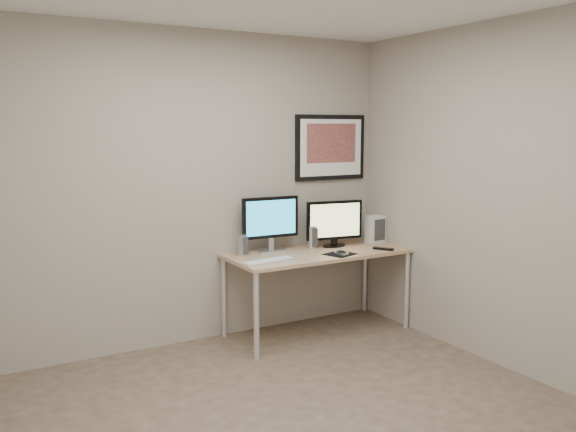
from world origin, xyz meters
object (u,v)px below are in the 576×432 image
Objects in this scene: desk at (317,259)px; monitor_large at (270,221)px; fan_unit at (375,229)px; monitor_tv at (334,222)px; speaker_left at (243,245)px; framed_art at (330,147)px; keyboard at (268,261)px; speaker_right at (312,237)px.

monitor_large is at bearing 149.62° from desk.
monitor_large reaches higher than fan_unit.
monitor_large is 0.99× the size of monitor_tv.
fan_unit is (0.46, -0.01, -0.10)m from monitor_tv.
monitor_tv is (0.60, -0.10, -0.04)m from monitor_large.
monitor_tv is 0.90m from speaker_left.
desk is at bearing -25.75° from speaker_left.
monitor_large is (-0.35, 0.21, 0.33)m from desk.
framed_art is 2.95× the size of fan_unit.
speaker_left is 1.35m from fan_unit.
framed_art reaches higher than keyboard.
monitor_tv reaches higher than speaker_right.
monitor_large is at bearing 168.74° from fan_unit.
fan_unit is at bearing 7.67° from desk.
speaker_right is at bearing 170.35° from fan_unit.
monitor_tv is at bearing -7.29° from monitor_large.
speaker_left reaches higher than keyboard.
framed_art reaches higher than monitor_tv.
monitor_large is at bearing 52.22° from keyboard.
fan_unit reaches higher than speaker_left.
monitor_large is 1.08m from fan_unit.
fan_unit reaches higher than keyboard.
monitor_tv reaches higher than desk.
monitor_large reaches higher than keyboard.
speaker_left is (-0.99, -0.16, -0.80)m from framed_art.
monitor_large is at bearing -3.31° from speaker_left.
speaker_left is 0.40× the size of keyboard.
framed_art is at bearing 12.38° from monitor_large.
monitor_large reaches higher than speaker_left.
desk is at bearing 7.60° from keyboard.
monitor_large reaches higher than speaker_right.
framed_art is 1.36m from keyboard.
fan_unit is at bearing -14.17° from speaker_left.
desk is at bearing -111.69° from speaker_right.
desk is 7.88× the size of speaker_right.
fan_unit is at bearing 8.19° from monitor_tv.
monitor_large is at bearing 179.75° from monitor_tv.
speaker_left is (-0.29, -0.04, -0.18)m from monitor_large.
keyboard is at bearing -174.51° from fan_unit.
speaker_right is (0.68, -0.02, 0.01)m from speaker_left.
speaker_right is at bearing -149.56° from framed_art.
monitor_large is at bearing 163.25° from speaker_right.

